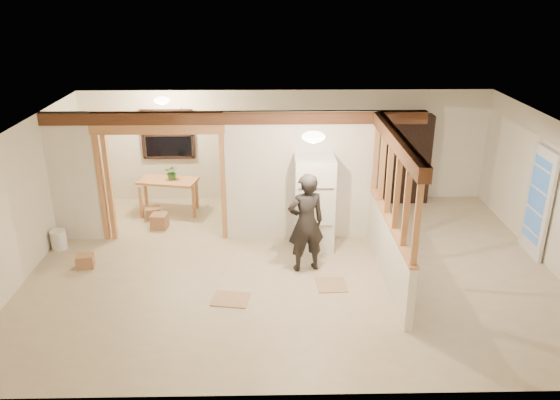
{
  "coord_description": "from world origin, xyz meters",
  "views": [
    {
      "loc": [
        -0.37,
        -8.51,
        4.67
      ],
      "look_at": [
        -0.19,
        0.4,
        1.09
      ],
      "focal_mm": 35.0,
      "sensor_mm": 36.0,
      "label": 1
    }
  ],
  "objects_px": {
    "refrigerator": "(314,203)",
    "bookshelf": "(407,159)",
    "woman": "(306,223)",
    "work_table": "(169,196)",
    "shop_vac": "(87,204)"
  },
  "relations": [
    {
      "from": "woman",
      "to": "work_table",
      "type": "distance_m",
      "value": 3.79
    },
    {
      "from": "woman",
      "to": "bookshelf",
      "type": "height_order",
      "value": "bookshelf"
    },
    {
      "from": "shop_vac",
      "to": "refrigerator",
      "type": "bearing_deg",
      "value": -15.92
    },
    {
      "from": "woman",
      "to": "shop_vac",
      "type": "relative_size",
      "value": 2.58
    },
    {
      "from": "refrigerator",
      "to": "shop_vac",
      "type": "xyz_separation_m",
      "value": [
        -4.65,
        1.33,
        -0.53
      ]
    },
    {
      "from": "bookshelf",
      "to": "refrigerator",
      "type": "bearing_deg",
      "value": -135.31
    },
    {
      "from": "refrigerator",
      "to": "woman",
      "type": "relative_size",
      "value": 0.99
    },
    {
      "from": "refrigerator",
      "to": "bookshelf",
      "type": "bearing_deg",
      "value": 44.69
    },
    {
      "from": "work_table",
      "to": "shop_vac",
      "type": "height_order",
      "value": "work_table"
    },
    {
      "from": "refrigerator",
      "to": "bookshelf",
      "type": "height_order",
      "value": "bookshelf"
    },
    {
      "from": "woman",
      "to": "shop_vac",
      "type": "xyz_separation_m",
      "value": [
        -4.44,
        2.23,
        -0.54
      ]
    },
    {
      "from": "refrigerator",
      "to": "bookshelf",
      "type": "relative_size",
      "value": 0.88
    },
    {
      "from": "shop_vac",
      "to": "work_table",
      "type": "bearing_deg",
      "value": 10.52
    },
    {
      "from": "work_table",
      "to": "bookshelf",
      "type": "height_order",
      "value": "bookshelf"
    },
    {
      "from": "woman",
      "to": "bookshelf",
      "type": "relative_size",
      "value": 0.88
    }
  ]
}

